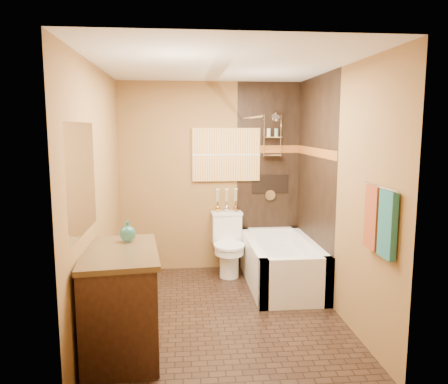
{
  "coord_description": "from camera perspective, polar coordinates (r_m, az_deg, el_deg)",
  "views": [
    {
      "loc": [
        -0.39,
        -4.28,
        1.91
      ],
      "look_at": [
        0.07,
        0.4,
        1.21
      ],
      "focal_mm": 35.0,
      "sensor_mm": 36.0,
      "label": 1
    }
  ],
  "objects": [
    {
      "name": "alcove_tile_right",
      "position": [
        5.31,
        11.76,
        1.14
      ],
      "size": [
        0.01,
        1.5,
        2.5
      ],
      "primitive_type": "cube",
      "color": "black",
      "rests_on": "wall_right"
    },
    {
      "name": "wall_back",
      "position": [
        5.83,
        -1.71,
        1.95
      ],
      "size": [
        2.4,
        0.02,
        2.5
      ],
      "primitive_type": "cube",
      "color": "#916238",
      "rests_on": "floor"
    },
    {
      "name": "bathtub",
      "position": [
        5.43,
        7.46,
        -9.73
      ],
      "size": [
        0.8,
        1.5,
        0.55
      ],
      "color": "white",
      "rests_on": "floor"
    },
    {
      "name": "toilet",
      "position": [
        5.72,
        0.54,
        -6.81
      ],
      "size": [
        0.41,
        0.61,
        0.8
      ],
      "rotation": [
        0.0,
        0.0,
        0.06
      ],
      "color": "white",
      "rests_on": "floor"
    },
    {
      "name": "towel_teal",
      "position": [
        3.54,
        20.58,
        -4.01
      ],
      "size": [
        0.05,
        0.22,
        0.52
      ],
      "primitive_type": "cube",
      "color": "#1C5D5B",
      "rests_on": "towel_bar"
    },
    {
      "name": "towel_bar",
      "position": [
        3.6,
        19.76,
        0.62
      ],
      "size": [
        0.02,
        0.55,
        0.02
      ],
      "primitive_type": "cylinder",
      "rotation": [
        1.57,
        0.0,
        0.0
      ],
      "color": "silver",
      "rests_on": "wall_right"
    },
    {
      "name": "mosaic_band_right",
      "position": [
        5.27,
        11.78,
        5.13
      ],
      "size": [
        0.01,
        1.5,
        0.1
      ],
      "primitive_type": "cube",
      "color": "brown",
      "rests_on": "alcove_tile_right"
    },
    {
      "name": "ceiling",
      "position": [
        4.33,
        -0.39,
        16.28
      ],
      "size": [
        3.0,
        3.0,
        0.0
      ],
      "primitive_type": "plane",
      "color": "silver",
      "rests_on": "wall_back"
    },
    {
      "name": "sunset_painting",
      "position": [
        5.79,
        0.28,
        4.9
      ],
      "size": [
        0.9,
        0.04,
        0.7
      ],
      "primitive_type": "cube",
      "color": "orange",
      "rests_on": "wall_back"
    },
    {
      "name": "alcove_niche",
      "position": [
        5.93,
        6.05,
        1.05
      ],
      "size": [
        0.5,
        0.01,
        0.25
      ],
      "primitive_type": "cube",
      "color": "black",
      "rests_on": "alcove_tile_back"
    },
    {
      "name": "wall_front",
      "position": [
        2.88,
        2.33,
        -4.81
      ],
      "size": [
        2.4,
        0.02,
        2.5
      ],
      "primitive_type": "cube",
      "color": "#916238",
      "rests_on": "floor"
    },
    {
      "name": "alcove_tile_back",
      "position": [
        5.92,
        5.81,
        2.01
      ],
      "size": [
        0.85,
        0.01,
        2.5
      ],
      "primitive_type": "cube",
      "color": "black",
      "rests_on": "wall_back"
    },
    {
      "name": "floor",
      "position": [
        4.7,
        -0.36,
        -15.52
      ],
      "size": [
        3.0,
        3.0,
        0.0
      ],
      "primitive_type": "plane",
      "color": "black",
      "rests_on": "ground"
    },
    {
      "name": "shower_fixtures",
      "position": [
        5.78,
        6.34,
        5.99
      ],
      "size": [
        0.24,
        0.33,
        1.16
      ],
      "color": "silver",
      "rests_on": "floor"
    },
    {
      "name": "vanity",
      "position": [
        3.9,
        -13.44,
        -13.72
      ],
      "size": [
        0.73,
        1.08,
        0.9
      ],
      "rotation": [
        0.0,
        0.0,
        0.11
      ],
      "color": "black",
      "rests_on": "floor"
    },
    {
      "name": "curtain_rod",
      "position": [
        5.09,
        3.4,
        9.68
      ],
      "size": [
        0.03,
        1.55,
        0.03
      ],
      "primitive_type": "cylinder",
      "rotation": [
        1.57,
        0.0,
        0.0
      ],
      "color": "silver",
      "rests_on": "wall_back"
    },
    {
      "name": "mosaic_band_back",
      "position": [
        5.88,
        5.89,
        5.59
      ],
      "size": [
        0.85,
        0.01,
        0.1
      ],
      "primitive_type": "cube",
      "color": "brown",
      "rests_on": "alcove_tile_back"
    },
    {
      "name": "bud_vases",
      "position": [
        5.78,
        0.36,
        -0.99
      ],
      "size": [
        0.3,
        0.06,
        0.3
      ],
      "color": "gold",
      "rests_on": "toilet"
    },
    {
      "name": "teal_bottle",
      "position": [
        3.99,
        -12.48,
        -5.06
      ],
      "size": [
        0.15,
        0.15,
        0.23
      ],
      "primitive_type": null,
      "rotation": [
        0.0,
        0.0,
        0.03
      ],
      "color": "#246D5F",
      "rests_on": "vanity"
    },
    {
      "name": "vanity_mirror",
      "position": [
        3.69,
        -18.05,
        1.66
      ],
      "size": [
        0.01,
        1.0,
        0.9
      ],
      "primitive_type": "cube",
      "color": "white",
      "rests_on": "wall_left"
    },
    {
      "name": "wall_left",
      "position": [
        4.4,
        -16.12,
        -0.5
      ],
      "size": [
        0.02,
        3.0,
        2.5
      ],
      "primitive_type": "cube",
      "color": "#916238",
      "rests_on": "floor"
    },
    {
      "name": "wall_right",
      "position": [
        4.61,
        14.66,
        -0.05
      ],
      "size": [
        0.02,
        3.0,
        2.5
      ],
      "primitive_type": "cube",
      "color": "#916238",
      "rests_on": "floor"
    },
    {
      "name": "towel_rust",
      "position": [
        3.77,
        18.85,
        -3.18
      ],
      "size": [
        0.05,
        0.22,
        0.52
      ],
      "primitive_type": "cube",
      "color": "maroon",
      "rests_on": "towel_bar"
    }
  ]
}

